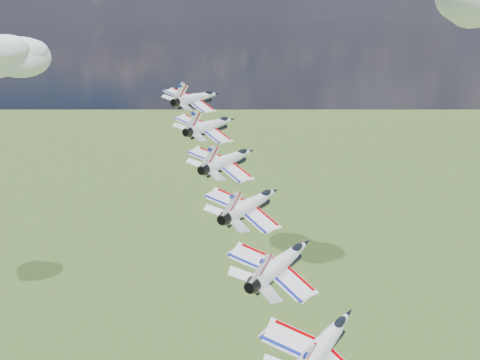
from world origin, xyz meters
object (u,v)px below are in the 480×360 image
Objects in this scene: jet_2 at (229,159)px; jet_5 at (324,343)px; jet_3 at (252,203)px; jet_0 at (198,98)px; jet_4 at (282,262)px; jet_1 at (212,125)px.

jet_2 reaches higher than jet_5.
jet_2 reaches higher than jet_3.
jet_0 reaches higher than jet_4.
jet_1 reaches higher than jet_3.
jet_1 is 1.00× the size of jet_3.
jet_4 is (16.87, -14.22, -5.62)m from jet_2.
jet_0 is at bearing 137.86° from jet_2.
jet_3 is at bearing -42.14° from jet_2.
jet_0 is 34.15m from jet_3.
jet_0 is at bearing 137.86° from jet_1.
jet_4 is (8.43, -7.11, -2.81)m from jet_3.
jet_0 reaches higher than jet_3.
jet_3 is 1.00× the size of jet_4.
jet_1 is at bearing 137.86° from jet_4.
jet_4 is at bearing -42.14° from jet_0.
jet_2 is (8.43, -7.11, -2.81)m from jet_1.
jet_2 is 1.00× the size of jet_3.
jet_3 is at bearing 137.86° from jet_5.
jet_1 is 22.76m from jet_3.
jet_0 is 45.53m from jet_4.
jet_0 is 1.00× the size of jet_2.
jet_1 is at bearing 137.86° from jet_2.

